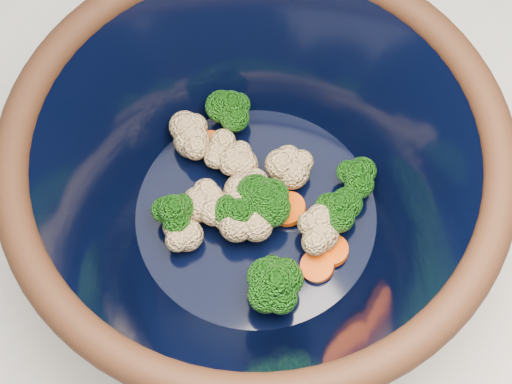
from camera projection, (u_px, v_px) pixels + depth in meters
The scene contains 3 objects.
counter at pixel (251, 363), 1.06m from camera, with size 1.20×1.20×0.90m, color beige.
mixing_bowl at pixel (256, 183), 0.58m from camera, with size 0.42×0.42×0.17m.
vegetable_pile at pixel (254, 203), 0.61m from camera, with size 0.19×0.20×0.06m.
Camera 1 is at (-0.13, -0.20, 1.52)m, focal length 50.00 mm.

